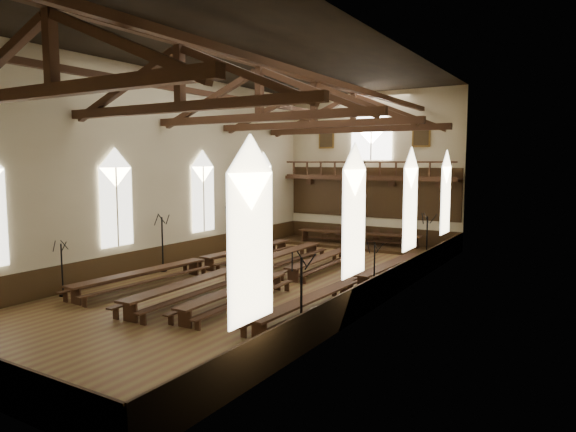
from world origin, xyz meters
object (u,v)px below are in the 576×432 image
refectory_row_b (244,269)px  candelabrum_right_far (426,252)px  refectory_row_d (356,283)px  high_table (358,234)px  candelabrum_left_far (231,240)px  candelabrum_right_near (301,317)px  refectory_row_a (202,262)px  refectory_row_c (284,275)px  candelabrum_left_mid (163,254)px  candelabrum_left_near (62,279)px  candelabrum_right_mid (374,283)px  dais (358,246)px

refectory_row_b → candelabrum_right_far: bearing=47.7°
refectory_row_d → candelabrum_right_far: size_ratio=4.84×
high_table → candelabrum_left_far: size_ratio=2.84×
refectory_row_d → candelabrum_right_near: (1.00, -6.24, 0.35)m
candelabrum_left_far → candelabrum_right_far: (11.10, 1.85, 0.00)m
refectory_row_a → candelabrum_right_near: (9.18, -6.14, 0.31)m
refectory_row_c → refectory_row_a: bearing=178.3°
refectory_row_d → candelabrum_left_mid: size_ratio=4.82×
candelabrum_left_near → refectory_row_b: bearing=52.1°
refectory_row_a → candelabrum_left_far: bearing=111.5°
candelabrum_right_mid → refectory_row_b: bearing=179.3°
dais → refectory_row_a: bearing=-107.1°
refectory_row_b → refectory_row_c: size_ratio=1.06×
candelabrum_right_far → high_table: bearing=141.9°
dais → candelabrum_right_mid: bearing=-63.7°
dais → candelabrum_left_near: size_ratio=4.97×
refectory_row_d → candelabrum_left_mid: (-10.10, -0.82, 0.37)m
high_table → candelabrum_right_mid: (5.73, -11.60, -0.11)m
refectory_row_d → dais: 12.09m
high_table → candelabrum_right_near: 18.28m
high_table → candelabrum_left_far: (-5.37, -6.34, 0.04)m
candelabrum_left_near → candelabrum_right_mid: size_ratio=0.98×
refectory_row_d → candelabrum_right_far: 6.71m
refectory_row_c → candelabrum_right_mid: candelabrum_right_mid is taller
candelabrum_left_mid → candelabrum_left_near: bearing=-90.0°
refectory_row_c → refectory_row_d: (3.32, 0.24, 0.00)m
candelabrum_left_far → candelabrum_right_near: bearing=-44.8°
candelabrum_left_near → candelabrum_right_near: size_ratio=0.81×
refectory_row_d → candelabrum_left_near: 11.98m
candelabrum_right_near → refectory_row_a: bearing=146.2°
candelabrum_right_mid → candelabrum_right_far: candelabrum_right_far is taller
refectory_row_d → dais: size_ratio=1.22×
refectory_row_a → candelabrum_left_mid: candelabrum_left_mid is taller
refectory_row_a → candelabrum_left_mid: 2.07m
refectory_row_b → candelabrum_left_near: 7.66m
refectory_row_b → candelabrum_right_near: bearing=-42.4°
refectory_row_b → candelabrum_right_far: 9.51m
refectory_row_c → candelabrum_right_far: (4.32, 6.87, 0.37)m
candelabrum_left_mid → candelabrum_left_far: 5.60m
refectory_row_d → candelabrum_right_mid: (1.00, -0.48, 0.21)m
candelabrum_left_mid → candelabrum_left_far: (0.00, 5.60, -0.01)m
refectory_row_a → dais: 11.74m
candelabrum_left_near → candelabrum_right_far: bearing=49.6°
refectory_row_a → candelabrum_left_far: 5.25m
dais → candelabrum_left_mid: (-5.37, -11.93, 0.79)m
candelabrum_right_far → refectory_row_c: bearing=-122.1°
candelabrum_left_mid → refectory_row_c: bearing=4.8°
candelabrum_right_far → candelabrum_left_mid: bearing=-146.2°
high_table → candelabrum_left_near: candelabrum_left_near is taller
dais → candelabrum_right_mid: candelabrum_right_mid is taller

